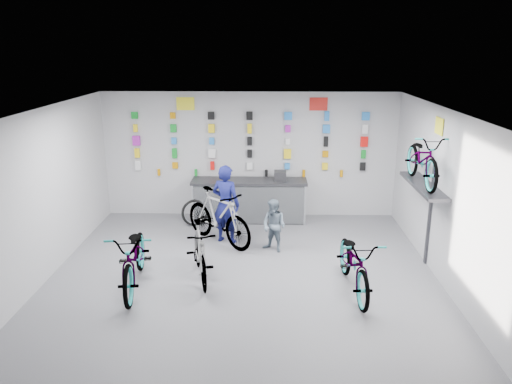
{
  "coord_description": "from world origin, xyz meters",
  "views": [
    {
      "loc": [
        0.44,
        -7.71,
        4.04
      ],
      "look_at": [
        0.21,
        1.4,
        1.34
      ],
      "focal_mm": 35.0,
      "sensor_mm": 36.0,
      "label": 1
    }
  ],
  "objects_px": {
    "bike_center": "(200,252)",
    "customer": "(274,226)",
    "bike_left": "(135,257)",
    "bike_right": "(355,262)",
    "counter": "(249,201)",
    "bike_service": "(218,217)",
    "clerk": "(226,204)"
  },
  "relations": [
    {
      "from": "counter",
      "to": "bike_right",
      "type": "xyz_separation_m",
      "value": [
        1.91,
        -3.51,
        0.04
      ]
    },
    {
      "from": "counter",
      "to": "customer",
      "type": "height_order",
      "value": "customer"
    },
    {
      "from": "bike_left",
      "to": "bike_right",
      "type": "relative_size",
      "value": 1.06
    },
    {
      "from": "bike_left",
      "to": "bike_service",
      "type": "distance_m",
      "value": 2.37
    },
    {
      "from": "bike_right",
      "to": "customer",
      "type": "bearing_deg",
      "value": 124.67
    },
    {
      "from": "counter",
      "to": "bike_service",
      "type": "distance_m",
      "value": 1.55
    },
    {
      "from": "bike_center",
      "to": "bike_right",
      "type": "distance_m",
      "value": 2.7
    },
    {
      "from": "counter",
      "to": "bike_right",
      "type": "height_order",
      "value": "bike_right"
    },
    {
      "from": "bike_center",
      "to": "customer",
      "type": "bearing_deg",
      "value": 30.64
    },
    {
      "from": "bike_left",
      "to": "clerk",
      "type": "bearing_deg",
      "value": 49.8
    },
    {
      "from": "bike_right",
      "to": "bike_service",
      "type": "relative_size",
      "value": 1.01
    },
    {
      "from": "bike_service",
      "to": "clerk",
      "type": "relative_size",
      "value": 1.17
    },
    {
      "from": "clerk",
      "to": "customer",
      "type": "xyz_separation_m",
      "value": [
        1.01,
        -0.48,
        -0.3
      ]
    },
    {
      "from": "bike_right",
      "to": "bike_service",
      "type": "xyz_separation_m",
      "value": [
        -2.51,
        2.08,
        0.07
      ]
    },
    {
      "from": "clerk",
      "to": "customer",
      "type": "bearing_deg",
      "value": 176.34
    },
    {
      "from": "customer",
      "to": "bike_left",
      "type": "bearing_deg",
      "value": -111.14
    },
    {
      "from": "bike_right",
      "to": "bike_service",
      "type": "distance_m",
      "value": 3.26
    },
    {
      "from": "bike_left",
      "to": "customer",
      "type": "xyz_separation_m",
      "value": [
        2.4,
        1.63,
        -0.01
      ]
    },
    {
      "from": "bike_center",
      "to": "bike_service",
      "type": "bearing_deg",
      "value": 70.79
    },
    {
      "from": "counter",
      "to": "bike_service",
      "type": "height_order",
      "value": "bike_service"
    },
    {
      "from": "bike_service",
      "to": "bike_right",
      "type": "bearing_deg",
      "value": -86.01
    },
    {
      "from": "bike_right",
      "to": "clerk",
      "type": "xyz_separation_m",
      "value": [
        -2.35,
        2.17,
        0.32
      ]
    },
    {
      "from": "clerk",
      "to": "bike_left",
      "type": "bearing_deg",
      "value": 78.3
    },
    {
      "from": "bike_center",
      "to": "clerk",
      "type": "relative_size",
      "value": 1.01
    },
    {
      "from": "clerk",
      "to": "customer",
      "type": "height_order",
      "value": "clerk"
    },
    {
      "from": "counter",
      "to": "bike_left",
      "type": "relative_size",
      "value": 1.28
    },
    {
      "from": "bike_service",
      "to": "clerk",
      "type": "xyz_separation_m",
      "value": [
        0.16,
        0.09,
        0.25
      ]
    },
    {
      "from": "bike_left",
      "to": "customer",
      "type": "distance_m",
      "value": 2.9
    },
    {
      "from": "counter",
      "to": "clerk",
      "type": "height_order",
      "value": "clerk"
    },
    {
      "from": "bike_service",
      "to": "customer",
      "type": "height_order",
      "value": "bike_service"
    },
    {
      "from": "clerk",
      "to": "counter",
      "type": "bearing_deg",
      "value": -86.3
    },
    {
      "from": "bike_left",
      "to": "clerk",
      "type": "xyz_separation_m",
      "value": [
        1.39,
        2.11,
        0.28
      ]
    }
  ]
}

